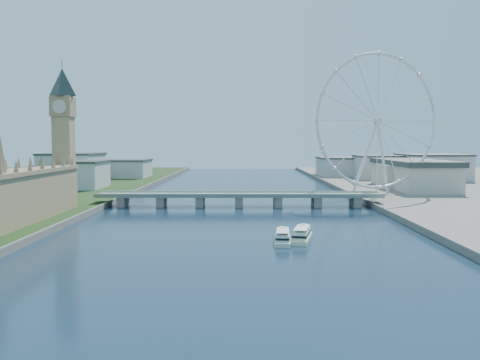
{
  "coord_description": "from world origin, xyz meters",
  "views": [
    {
      "loc": [
        4.05,
        -111.86,
        49.2
      ],
      "look_at": [
        1.46,
        210.0,
        26.69
      ],
      "focal_mm": 40.0,
      "sensor_mm": 36.0,
      "label": 1
    }
  ],
  "objects": [
    {
      "name": "big_ben",
      "position": [
        -128.0,
        278.0,
        66.57
      ],
      "size": [
        20.02,
        20.02,
        110.0
      ],
      "color": "tan",
      "rests_on": "ground"
    },
    {
      "name": "westminster_bridge",
      "position": [
        0.0,
        300.0,
        6.63
      ],
      "size": [
        220.0,
        22.0,
        9.5
      ],
      "color": "gray",
      "rests_on": "ground"
    },
    {
      "name": "london_eye",
      "position": [
        119.98,
        355.08,
        67.52
      ],
      "size": [
        113.6,
        39.12,
        124.3
      ],
      "color": "silver",
      "rests_on": "ground"
    },
    {
      "name": "county_hall",
      "position": [
        175.0,
        430.0,
        0.0
      ],
      "size": [
        54.0,
        144.0,
        35.0
      ],
      "primitive_type": null,
      "color": "beige",
      "rests_on": "ground"
    },
    {
      "name": "city_skyline",
      "position": [
        39.22,
        560.08,
        16.96
      ],
      "size": [
        505.0,
        280.0,
        32.0
      ],
      "color": "beige",
      "rests_on": "ground"
    },
    {
      "name": "tour_boat_near",
      "position": [
        22.95,
        148.4,
        0.0
      ],
      "size": [
        10.14,
        31.27,
        6.81
      ],
      "primitive_type": null,
      "rotation": [
        0.0,
        0.0,
        -0.07
      ],
      "color": "beige",
      "rests_on": "ground"
    },
    {
      "name": "tour_boat_far",
      "position": [
        32.93,
        153.66,
        0.0
      ],
      "size": [
        15.37,
        33.89,
        7.29
      ],
      "primitive_type": null,
      "rotation": [
        0.0,
        0.0,
        -0.22
      ],
      "color": "beige",
      "rests_on": "ground"
    }
  ]
}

